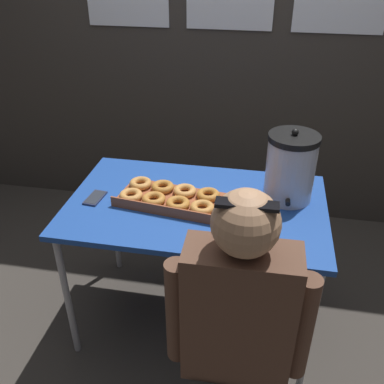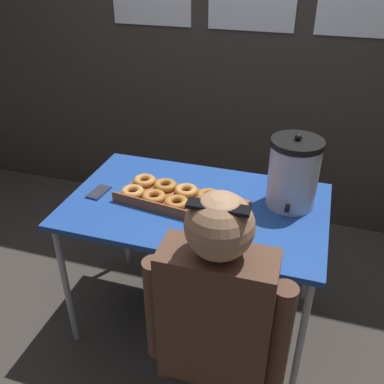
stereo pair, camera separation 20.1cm
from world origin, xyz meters
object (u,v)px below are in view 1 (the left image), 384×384
(donut_box, at_px, (178,199))
(person_seated, at_px, (236,341))
(coffee_urn, at_px, (290,167))
(cell_phone, at_px, (95,198))

(donut_box, bearing_deg, person_seated, -53.23)
(coffee_urn, relative_size, cell_phone, 2.60)
(coffee_urn, height_order, cell_phone, coffee_urn)
(donut_box, relative_size, person_seated, 0.52)
(coffee_urn, distance_m, person_seated, 0.85)
(donut_box, xyz_separation_m, cell_phone, (-0.40, -0.04, -0.02))
(person_seated, bearing_deg, cell_phone, -38.85)
(person_seated, bearing_deg, donut_box, -61.80)
(donut_box, distance_m, person_seated, 0.73)
(cell_phone, bearing_deg, donut_box, 10.74)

